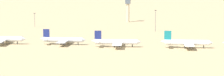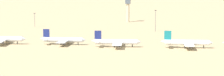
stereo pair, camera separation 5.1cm
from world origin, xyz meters
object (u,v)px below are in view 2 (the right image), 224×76
Objects in this scene: control_tower at (128,8)px; light_pole_west at (35,19)px; parked_jet_navy_2 at (116,42)px; light_pole_mid at (156,19)px; parked_jet_navy_1 at (63,40)px; parked_jet_teal_3 at (186,43)px; parked_jet_teal_0 at (1,39)px.

light_pole_west is (-80.20, -64.02, -6.95)m from control_tower.
parked_jet_navy_2 is 153.08m from light_pole_west.
light_pole_mid is (20.60, 100.30, 6.82)m from parked_jet_navy_2.
parked_jet_navy_1 is at bearing -98.04° from control_tower.
parked_jet_teal_3 reaches higher than parked_jet_navy_2.
control_tower is 91.61m from light_pole_mid.
parked_jet_navy_1 is at bearing 164.45° from parked_jet_navy_2.
parked_jet_navy_1 is 1.34× the size of control_tower.
light_pole_mid reaches higher than parked_jet_navy_1.
parked_jet_navy_1 is 1.77× the size of light_pole_mid.
parked_jet_teal_3 is at bearing -71.92° from control_tower.
light_pole_west is at bearing 169.47° from light_pole_mid.
control_tower is 1.85× the size of light_pole_west.
parked_jet_teal_0 is at bearing -84.47° from light_pole_west.
control_tower is (-59.74, 183.04, 10.95)m from parked_jet_teal_3.
light_pole_west is (-93.11, 121.44, 4.09)m from parked_jet_navy_2.
parked_jet_navy_2 is at bearing 179.36° from parked_jet_teal_3.
parked_jet_navy_2 is 0.97× the size of parked_jet_teal_3.
light_pole_mid is (113.71, -21.14, 2.72)m from light_pole_west.
light_pole_west is at bearing -141.40° from control_tower.
light_pole_mid is (102.24, 97.23, 6.65)m from parked_jet_teal_0.
light_pole_mid reaches higher than parked_jet_teal_3.
light_pole_west is at bearing 136.02° from parked_jet_teal_3.
control_tower is at bearing 104.48° from parked_jet_teal_3.
light_pole_west is at bearing 113.94° from parked_jet_navy_1.
light_pole_west is at bearing 89.61° from parked_jet_teal_0.
parked_jet_navy_1 is 0.94× the size of parked_jet_teal_3.
parked_jet_teal_3 is at bearing -2.47° from parked_jet_navy_2.
light_pole_mid reaches higher than light_pole_west.
parked_jet_teal_0 is 43.66m from parked_jet_navy_1.
control_tower is 1.32× the size of light_pole_mid.
parked_jet_navy_2 is at bearing -52.52° from light_pole_west.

